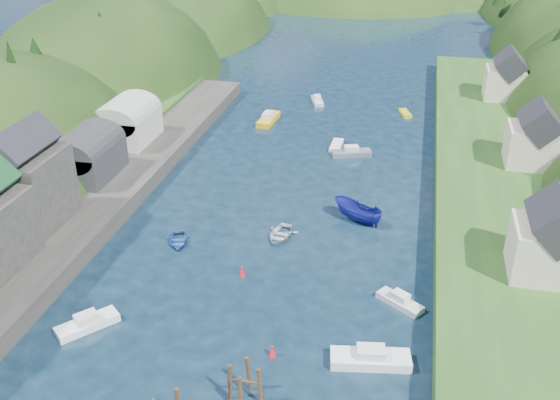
# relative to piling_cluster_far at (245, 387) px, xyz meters

# --- Properties ---
(ground) EXTENTS (600.00, 600.00, 0.00)m
(ground) POSITION_rel_piling_cluster_far_xyz_m (-2.98, 47.44, -1.39)
(ground) COLOR black
(ground) RESTS_ON ground
(hillside_left) EXTENTS (44.00, 245.56, 52.00)m
(hillside_left) POSITION_rel_piling_cluster_far_xyz_m (-47.98, 72.44, -9.42)
(hillside_left) COLOR black
(hillside_left) RESTS_ON ground
(far_hills) EXTENTS (103.00, 68.00, 44.00)m
(far_hills) POSITION_rel_piling_cluster_far_xyz_m (-1.77, 171.44, -12.19)
(far_hills) COLOR black
(far_hills) RESTS_ON ground
(hill_trees) EXTENTS (90.10, 153.84, 12.80)m
(hill_trees) POSITION_rel_piling_cluster_far_xyz_m (-2.69, 61.79, 9.69)
(hill_trees) COLOR black
(hill_trees) RESTS_ON ground
(quay_left) EXTENTS (12.00, 110.00, 2.00)m
(quay_left) POSITION_rel_piling_cluster_far_xyz_m (-26.98, 17.44, -0.39)
(quay_left) COLOR #2D2B28
(quay_left) RESTS_ON ground
(boat_sheds) EXTENTS (7.00, 21.00, 7.50)m
(boat_sheds) POSITION_rel_piling_cluster_far_xyz_m (-28.98, 36.44, 3.88)
(boat_sheds) COLOR #2D2D30
(boat_sheds) RESTS_ON quay_left
(terrace_right) EXTENTS (16.00, 120.00, 2.40)m
(terrace_right) POSITION_rel_piling_cluster_far_xyz_m (22.02, 37.44, -0.19)
(terrace_right) COLOR #234719
(terrace_right) RESTS_ON ground
(right_bank_cottages) EXTENTS (9.00, 59.24, 8.41)m
(right_bank_cottages) POSITION_rel_piling_cluster_far_xyz_m (25.02, 45.77, 4.45)
(right_bank_cottages) COLOR beige
(right_bank_cottages) RESTS_ON terrace_right
(piling_cluster_far) EXTENTS (2.85, 2.70, 3.93)m
(piling_cluster_far) POSITION_rel_piling_cluster_far_xyz_m (0.00, 0.00, 0.00)
(piling_cluster_far) COLOR #382314
(piling_cluster_far) RESTS_ON ground
(channel_buoy_near) EXTENTS (0.70, 0.70, 1.10)m
(channel_buoy_near) POSITION_rel_piling_cluster_far_xyz_m (0.87, 5.33, -0.91)
(channel_buoy_near) COLOR red
(channel_buoy_near) RESTS_ON ground
(channel_buoy_far) EXTENTS (0.70, 0.70, 1.10)m
(channel_buoy_far) POSITION_rel_piling_cluster_far_xyz_m (-4.82, 16.15, -0.91)
(channel_buoy_far) COLOR red
(channel_buoy_far) RESTS_ON ground
(moored_boats) EXTENTS (35.49, 93.06, 2.46)m
(moored_boats) POSITION_rel_piling_cluster_far_xyz_m (-2.79, 21.16, -0.73)
(moored_boats) COLOR navy
(moored_boats) RESTS_ON ground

